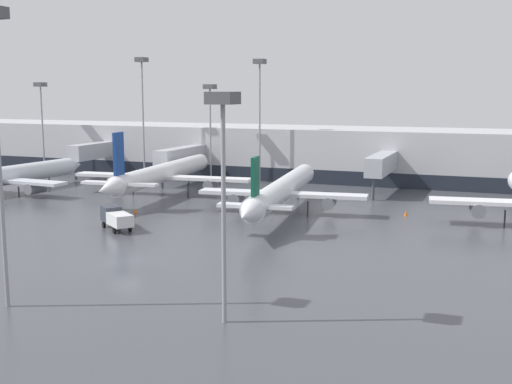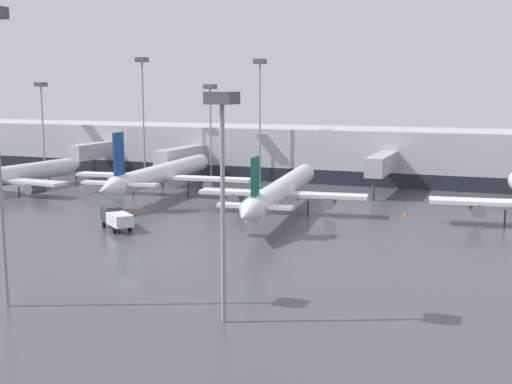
{
  "view_description": "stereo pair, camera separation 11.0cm",
  "coord_description": "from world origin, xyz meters",
  "px_view_note": "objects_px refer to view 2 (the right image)",
  "views": [
    {
      "loc": [
        31.93,
        -49.05,
        15.39
      ],
      "look_at": [
        3.44,
        24.41,
        3.0
      ],
      "focal_mm": 45.0,
      "sensor_mm": 36.0,
      "label": 1
    },
    {
      "loc": [
        32.04,
        -49.01,
        15.39
      ],
      "look_at": [
        3.44,
        24.41,
        3.0
      ],
      "focal_mm": 45.0,
      "sensor_mm": 36.0,
      "label": 2
    }
  ],
  "objects_px": {
    "apron_light_mast_4": "(210,104)",
    "service_truck_0": "(116,217)",
    "parked_jet_1": "(282,190)",
    "traffic_cone_2": "(5,182)",
    "apron_light_mast_6": "(42,101)",
    "traffic_cone_1": "(406,213)",
    "parked_jet_2": "(4,177)",
    "traffic_cone_3": "(135,211)",
    "parked_jet_5": "(162,174)",
    "apron_light_mast_0": "(260,87)",
    "apron_light_mast_5": "(222,138)",
    "apron_light_mast_1": "(143,85)"
  },
  "relations": [
    {
      "from": "traffic_cone_1",
      "to": "apron_light_mast_6",
      "type": "distance_m",
      "value": 74.7
    },
    {
      "from": "parked_jet_2",
      "to": "traffic_cone_2",
      "type": "relative_size",
      "value": 57.31
    },
    {
      "from": "parked_jet_2",
      "to": "apron_light_mast_4",
      "type": "xyz_separation_m",
      "value": [
        23.4,
        23.45,
        10.53
      ]
    },
    {
      "from": "parked_jet_2",
      "to": "apron_light_mast_4",
      "type": "relative_size",
      "value": 2.09
    },
    {
      "from": "parked_jet_5",
      "to": "apron_light_mast_0",
      "type": "distance_m",
      "value": 23.67
    },
    {
      "from": "service_truck_0",
      "to": "traffic_cone_2",
      "type": "height_order",
      "value": "service_truck_0"
    },
    {
      "from": "apron_light_mast_0",
      "to": "apron_light_mast_4",
      "type": "relative_size",
      "value": 1.25
    },
    {
      "from": "parked_jet_5",
      "to": "service_truck_0",
      "type": "bearing_deg",
      "value": -168.4
    },
    {
      "from": "traffic_cone_3",
      "to": "apron_light_mast_6",
      "type": "height_order",
      "value": "apron_light_mast_6"
    },
    {
      "from": "parked_jet_2",
      "to": "apron_light_mast_0",
      "type": "relative_size",
      "value": 1.67
    },
    {
      "from": "service_truck_0",
      "to": "apron_light_mast_4",
      "type": "height_order",
      "value": "apron_light_mast_4"
    },
    {
      "from": "apron_light_mast_4",
      "to": "service_truck_0",
      "type": "bearing_deg",
      "value": -80.54
    },
    {
      "from": "traffic_cone_1",
      "to": "traffic_cone_3",
      "type": "bearing_deg",
      "value": -161.54
    },
    {
      "from": "apron_light_mast_0",
      "to": "apron_light_mast_4",
      "type": "bearing_deg",
      "value": -165.94
    },
    {
      "from": "parked_jet_2",
      "to": "traffic_cone_1",
      "type": "height_order",
      "value": "parked_jet_2"
    },
    {
      "from": "service_truck_0",
      "to": "parked_jet_2",
      "type": "bearing_deg",
      "value": 10.1
    },
    {
      "from": "traffic_cone_2",
      "to": "apron_light_mast_0",
      "type": "height_order",
      "value": "apron_light_mast_0"
    },
    {
      "from": "traffic_cone_2",
      "to": "apron_light_mast_6",
      "type": "xyz_separation_m",
      "value": [
        -4.12,
        15.11,
        13.28
      ]
    },
    {
      "from": "service_truck_0",
      "to": "apron_light_mast_0",
      "type": "distance_m",
      "value": 43.3
    },
    {
      "from": "traffic_cone_2",
      "to": "apron_light_mast_1",
      "type": "xyz_separation_m",
      "value": [
        18.18,
        14.73,
        16.13
      ]
    },
    {
      "from": "traffic_cone_2",
      "to": "apron_light_mast_1",
      "type": "height_order",
      "value": "apron_light_mast_1"
    },
    {
      "from": "parked_jet_5",
      "to": "apron_light_mast_5",
      "type": "relative_size",
      "value": 2.46
    },
    {
      "from": "service_truck_0",
      "to": "traffic_cone_3",
      "type": "relative_size",
      "value": 8.51
    },
    {
      "from": "parked_jet_5",
      "to": "service_truck_0",
      "type": "relative_size",
      "value": 6.6
    },
    {
      "from": "traffic_cone_3",
      "to": "apron_light_mast_4",
      "type": "height_order",
      "value": "apron_light_mast_4"
    },
    {
      "from": "parked_jet_5",
      "to": "parked_jet_2",
      "type": "bearing_deg",
      "value": 102.82
    },
    {
      "from": "parked_jet_5",
      "to": "apron_light_mast_6",
      "type": "xyz_separation_m",
      "value": [
        -34.84,
        16.29,
        10.26
      ]
    },
    {
      "from": "parked_jet_5",
      "to": "apron_light_mast_1",
      "type": "height_order",
      "value": "apron_light_mast_1"
    },
    {
      "from": "parked_jet_2",
      "to": "apron_light_mast_5",
      "type": "relative_size",
      "value": 2.25
    },
    {
      "from": "traffic_cone_1",
      "to": "apron_light_mast_0",
      "type": "xyz_separation_m",
      "value": [
        -27.46,
        20.64,
        15.72
      ]
    },
    {
      "from": "parked_jet_1",
      "to": "traffic_cone_3",
      "type": "height_order",
      "value": "parked_jet_1"
    },
    {
      "from": "traffic_cone_1",
      "to": "apron_light_mast_4",
      "type": "xyz_separation_m",
      "value": [
        -35.64,
        18.6,
        12.89
      ]
    },
    {
      "from": "apron_light_mast_6",
      "to": "apron_light_mast_0",
      "type": "bearing_deg",
      "value": 2.18
    },
    {
      "from": "traffic_cone_1",
      "to": "apron_light_mast_0",
      "type": "height_order",
      "value": "apron_light_mast_0"
    },
    {
      "from": "traffic_cone_3",
      "to": "parked_jet_5",
      "type": "bearing_deg",
      "value": 105.28
    },
    {
      "from": "apron_light_mast_1",
      "to": "apron_light_mast_5",
      "type": "height_order",
      "value": "apron_light_mast_1"
    },
    {
      "from": "apron_light_mast_4",
      "to": "parked_jet_2",
      "type": "bearing_deg",
      "value": -134.93
    },
    {
      "from": "service_truck_0",
      "to": "traffic_cone_3",
      "type": "bearing_deg",
      "value": -33.26
    },
    {
      "from": "traffic_cone_1",
      "to": "apron_light_mast_6",
      "type": "relative_size",
      "value": 0.04
    },
    {
      "from": "apron_light_mast_4",
      "to": "parked_jet_5",
      "type": "bearing_deg",
      "value": -91.95
    },
    {
      "from": "apron_light_mast_0",
      "to": "parked_jet_1",
      "type": "bearing_deg",
      "value": -63.28
    },
    {
      "from": "parked_jet_1",
      "to": "parked_jet_2",
      "type": "distance_m",
      "value": 44.19
    },
    {
      "from": "service_truck_0",
      "to": "traffic_cone_2",
      "type": "xyz_separation_m",
      "value": [
        -37.71,
        23.95,
        -1.11
      ]
    },
    {
      "from": "apron_light_mast_4",
      "to": "parked_jet_1",
      "type": "bearing_deg",
      "value": -47.92
    },
    {
      "from": "parked_jet_5",
      "to": "apron_light_mast_0",
      "type": "height_order",
      "value": "apron_light_mast_0"
    },
    {
      "from": "parked_jet_1",
      "to": "traffic_cone_3",
      "type": "relative_size",
      "value": 57.99
    },
    {
      "from": "traffic_cone_1",
      "to": "apron_light_mast_5",
      "type": "height_order",
      "value": "apron_light_mast_5"
    },
    {
      "from": "parked_jet_5",
      "to": "apron_light_mast_6",
      "type": "height_order",
      "value": "apron_light_mast_6"
    },
    {
      "from": "parked_jet_1",
      "to": "apron_light_mast_4",
      "type": "distance_m",
      "value": 32.64
    },
    {
      "from": "traffic_cone_2",
      "to": "apron_light_mast_4",
      "type": "xyz_separation_m",
      "value": [
        31.27,
        14.72,
        12.93
      ]
    }
  ]
}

